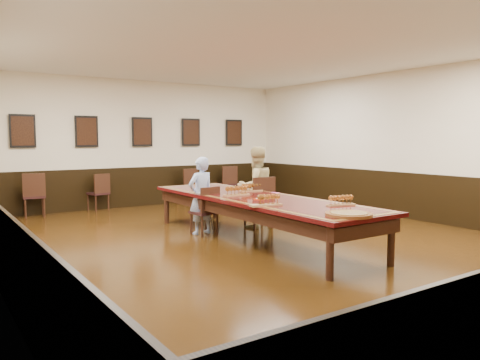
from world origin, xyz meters
TOP-DOWN VIEW (x-y plane):
  - floor at (0.00, 0.00)m, footprint 8.00×10.00m
  - ceiling at (0.00, 0.00)m, footprint 8.00×10.00m
  - wall_back at (0.00, 5.01)m, footprint 8.00×0.02m
  - wall_right at (4.01, 0.00)m, footprint 0.02×10.00m
  - chair_man at (-0.50, 0.91)m, footprint 0.46×0.50m
  - chair_woman at (0.67, 0.85)m, footprint 0.53×0.57m
  - spare_chair_a at (-2.66, 4.70)m, footprint 0.52×0.55m
  - spare_chair_b at (-1.20, 4.84)m, footprint 0.52×0.55m
  - spare_chair_c at (1.15, 4.74)m, footprint 0.47×0.51m
  - spare_chair_d at (2.44, 4.75)m, footprint 0.53×0.56m
  - person_man at (-0.51, 1.01)m, footprint 0.55×0.40m
  - person_woman at (0.68, 0.96)m, footprint 0.85×0.70m
  - pink_phone at (0.60, 0.24)m, footprint 0.10×0.15m
  - wainscoting at (0.00, 0.00)m, footprint 8.00×10.00m
  - conference_table at (0.00, 0.00)m, footprint 1.40×5.00m
  - posters at (0.00, 4.94)m, footprint 6.14×0.04m
  - flight_a at (-0.21, 0.29)m, footprint 0.48×0.16m
  - flight_b at (0.37, 0.68)m, footprint 0.44×0.16m
  - flight_c at (-0.50, -0.95)m, footprint 0.50×0.24m
  - flight_d at (0.40, -1.55)m, footprint 0.45×0.22m
  - red_plate_grp at (-0.18, -0.32)m, footprint 0.19×0.19m
  - carved_platter at (-0.17, -2.24)m, footprint 0.77×0.77m

SIDE VIEW (x-z plane):
  - floor at x=0.00m, z-range -0.02..0.00m
  - chair_man at x=-0.50m, z-range 0.00..0.88m
  - spare_chair_b at x=-1.20m, z-range 0.00..0.90m
  - spare_chair_c at x=1.15m, z-range 0.00..0.94m
  - spare_chair_d at x=2.44m, z-range 0.00..0.96m
  - spare_chair_a at x=-2.66m, z-range 0.00..0.98m
  - wainscoting at x=0.00m, z-range 0.00..1.00m
  - chair_woman at x=0.67m, z-range 0.00..1.01m
  - conference_table at x=0.00m, z-range 0.23..0.99m
  - person_man at x=-0.51m, z-range 0.00..1.41m
  - pink_phone at x=0.60m, z-range 0.75..0.76m
  - red_plate_grp at x=-0.18m, z-range 0.75..0.77m
  - carved_platter at x=-0.17m, z-range 0.75..0.80m
  - person_woman at x=0.68m, z-range 0.00..1.58m
  - flight_b at x=0.37m, z-range 0.74..0.91m
  - flight_d at x=0.40m, z-range 0.74..0.91m
  - flight_a at x=-0.21m, z-range 0.74..0.92m
  - flight_c at x=-0.50m, z-range 0.74..0.92m
  - wall_back at x=0.00m, z-range 0.00..3.20m
  - wall_right at x=4.01m, z-range 0.00..3.20m
  - posters at x=0.00m, z-range 1.53..2.27m
  - ceiling at x=0.00m, z-range 3.20..3.22m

